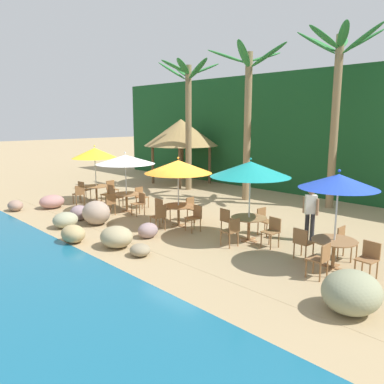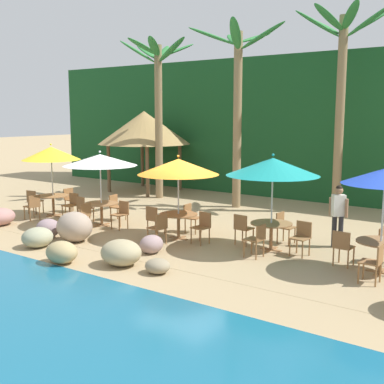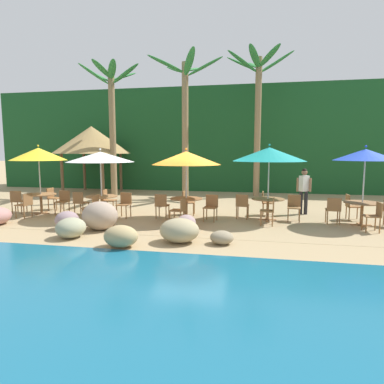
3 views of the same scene
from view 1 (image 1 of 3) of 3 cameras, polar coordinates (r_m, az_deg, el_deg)
ground_plane at (r=13.74m, az=-0.82°, el=-4.91°), size 120.00×120.00×0.00m
terrace_deck at (r=13.73m, az=-0.82°, el=-4.90°), size 18.00×5.20×0.01m
foliage_backdrop at (r=20.47m, az=18.06°, el=8.23°), size 28.00×2.40×6.00m
rock_seawall at (r=12.17m, az=-9.88°, el=-5.48°), size 14.15×2.75×0.85m
umbrella_yellow at (r=17.74m, az=-14.17°, el=5.60°), size 2.01×2.01×2.56m
dining_table_yellow at (r=17.94m, az=-13.94°, el=0.49°), size 1.10×1.10×0.74m
chair_yellow_seaward at (r=17.29m, az=-12.21°, el=-0.15°), size 0.43×0.43×0.87m
chair_yellow_inland at (r=18.46m, az=-11.77°, el=0.54°), size 0.43×0.43×0.87m
chair_yellow_left at (r=18.58m, az=-15.76°, el=0.43°), size 0.47×0.48×0.87m
chair_yellow_right at (r=17.55m, az=-16.33°, el=-0.18°), size 0.47×0.46×0.87m
umbrella_white at (r=15.60m, az=-9.82°, el=4.77°), size 2.36×2.36×2.43m
dining_table_white at (r=15.82m, az=-9.64°, el=-0.68°), size 1.10×1.10×0.74m
chair_white_seaward at (r=15.18m, az=-7.70°, el=-1.50°), size 0.45×0.46×0.87m
chair_white_inland at (r=16.45m, az=-7.57°, el=-0.55°), size 0.47×0.46×0.87m
chair_white_left at (r=16.54m, az=-11.30°, el=-0.60°), size 0.46×0.47×0.87m
chair_white_right at (r=15.32m, az=-12.07°, el=-1.53°), size 0.43×0.42×0.87m
umbrella_orange at (r=13.23m, az=-2.05°, el=3.75°), size 2.32×2.32×2.43m
dining_table_orange at (r=13.49m, az=-2.01°, el=-2.51°), size 1.10×1.10×0.74m
chair_orange_seaward at (r=12.89m, az=0.46°, el=-3.60°), size 0.47×0.48×0.87m
chair_orange_inland at (r=14.19m, az=0.05°, el=-2.26°), size 0.47×0.46×0.87m
chair_orange_left at (r=14.09m, az=-4.56°, el=-2.39°), size 0.43×0.43×0.87m
chair_orange_right at (r=12.99m, az=-4.88°, el=-3.52°), size 0.48×0.47×0.87m
umbrella_teal at (r=11.71m, az=8.61°, el=3.36°), size 2.43×2.43×2.57m
dining_table_teal at (r=12.01m, az=8.40°, el=-4.28°), size 1.10×1.10×0.74m
chair_teal_seaward at (r=11.57m, az=11.77°, el=-5.50°), size 0.46×0.47×0.87m
chair_teal_inland at (r=12.73m, az=10.56°, el=-3.96°), size 0.45×0.44×0.87m
chair_teal_left at (r=12.54m, az=5.22°, el=-4.05°), size 0.45×0.46×0.87m
chair_teal_right at (r=11.37m, az=5.90°, el=-5.61°), size 0.45×0.44×0.87m
umbrella_blue at (r=9.99m, az=20.81°, el=1.47°), size 1.90×1.90×2.51m
dining_table_blue at (r=10.35m, az=20.22°, el=-7.31°), size 1.10×1.10×0.74m
chair_blue_seaward at (r=10.08m, az=24.64°, el=-8.72°), size 0.46×0.46×0.87m
chair_blue_inland at (r=11.16m, az=21.61°, el=-6.65°), size 0.44×0.43×0.87m
chair_blue_left at (r=10.71m, az=15.95°, el=-7.02°), size 0.44×0.45×0.87m
chair_blue_right at (r=9.61m, az=18.50°, el=-9.22°), size 0.43×0.43×0.87m
palm_tree_nearest at (r=20.35m, az=-0.62°, el=12.97°), size 3.24×3.23×6.61m
palm_tree_second at (r=17.86m, az=8.34°, el=13.08°), size 3.53×3.64×6.83m
palm_tree_third at (r=17.07m, az=20.55°, el=14.08°), size 3.43×3.47×7.22m
palapa_hut at (r=22.34m, az=-1.64°, el=8.74°), size 4.25×4.25×3.70m
waiter_in_white at (r=12.31m, az=17.09°, el=-2.50°), size 0.52×0.38×1.70m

